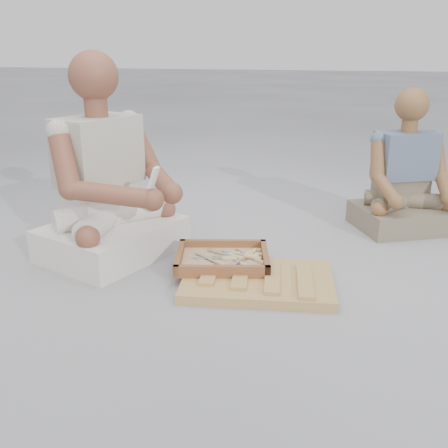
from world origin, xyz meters
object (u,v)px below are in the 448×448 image
(tool_tray, at_px, (222,259))
(carved_panel, at_px, (258,281))
(companion, at_px, (405,184))
(craftsman, at_px, (108,190))

(tool_tray, bearing_deg, carved_panel, -26.57)
(companion, bearing_deg, craftsman, 2.20)
(tool_tray, distance_m, craftsman, 0.68)
(tool_tray, height_order, companion, companion)
(carved_panel, relative_size, craftsman, 0.66)
(craftsman, relative_size, companion, 1.24)
(carved_panel, distance_m, tool_tray, 0.23)
(companion, bearing_deg, tool_tray, 19.19)
(carved_panel, xyz_separation_m, craftsman, (-0.82, 0.15, 0.32))
(tool_tray, relative_size, craftsman, 0.51)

